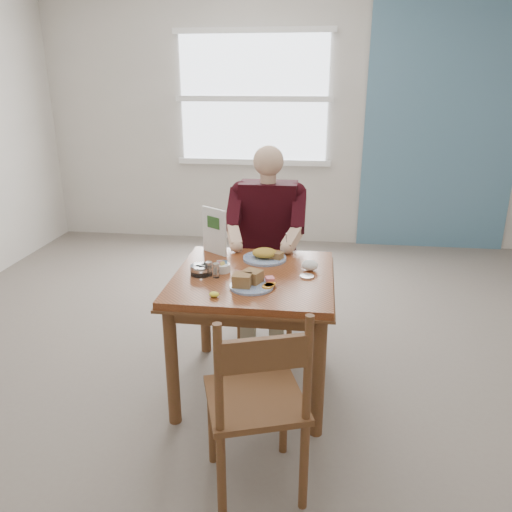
# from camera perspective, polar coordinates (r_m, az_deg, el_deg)

# --- Properties ---
(floor) EXTENTS (6.00, 6.00, 0.00)m
(floor) POSITION_cam_1_polar(r_m,az_deg,el_deg) (3.21, -0.25, -14.63)
(floor) COLOR #6B5F56
(floor) RESTS_ON ground
(wall_back) EXTENTS (5.50, 0.00, 5.50)m
(wall_back) POSITION_cam_1_polar(r_m,az_deg,el_deg) (5.66, 3.93, 15.46)
(wall_back) COLOR beige
(wall_back) RESTS_ON ground
(accent_panel) EXTENTS (1.60, 0.02, 2.80)m
(accent_panel) POSITION_cam_1_polar(r_m,az_deg,el_deg) (5.76, 20.53, 14.39)
(accent_panel) COLOR slate
(accent_panel) RESTS_ON ground
(lemon_wedge) EXTENTS (0.06, 0.04, 0.03)m
(lemon_wedge) POSITION_cam_1_polar(r_m,az_deg,el_deg) (2.57, -4.80, -4.40)
(lemon_wedge) COLOR #FFF735
(lemon_wedge) RESTS_ON table
(napkin) EXTENTS (0.10, 0.08, 0.06)m
(napkin) POSITION_cam_1_polar(r_m,az_deg,el_deg) (2.93, 6.17, -1.05)
(napkin) COLOR white
(napkin) RESTS_ON table
(metal_dish) EXTENTS (0.10, 0.10, 0.01)m
(metal_dish) POSITION_cam_1_polar(r_m,az_deg,el_deg) (2.83, 5.84, -2.33)
(metal_dish) COLOR silver
(metal_dish) RESTS_ON table
(window) EXTENTS (1.72, 0.04, 1.42)m
(window) POSITION_cam_1_polar(r_m,az_deg,el_deg) (5.65, -0.29, 17.53)
(window) COLOR white
(window) RESTS_ON wall_back
(table) EXTENTS (0.92, 0.92, 0.75)m
(table) POSITION_cam_1_polar(r_m,az_deg,el_deg) (2.90, -0.27, -4.15)
(table) COLOR brown
(table) RESTS_ON ground
(chair_far) EXTENTS (0.42, 0.42, 0.95)m
(chair_far) POSITION_cam_1_polar(r_m,az_deg,el_deg) (3.69, 1.38, -1.47)
(chair_far) COLOR brown
(chair_far) RESTS_ON ground
(chair_near) EXTENTS (0.53, 0.53, 0.95)m
(chair_near) POSITION_cam_1_polar(r_m,az_deg,el_deg) (2.26, 0.15, -16.47)
(chair_near) COLOR brown
(chair_near) RESTS_ON ground
(diner) EXTENTS (0.53, 0.56, 1.39)m
(diner) POSITION_cam_1_polar(r_m,az_deg,el_deg) (3.50, 1.27, 3.08)
(diner) COLOR gray
(diner) RESTS_ON chair_far
(near_plate) EXTENTS (0.28, 0.28, 0.08)m
(near_plate) POSITION_cam_1_polar(r_m,az_deg,el_deg) (2.68, -0.66, -2.94)
(near_plate) COLOR white
(near_plate) RESTS_ON table
(far_plate) EXTENTS (0.35, 0.35, 0.07)m
(far_plate) POSITION_cam_1_polar(r_m,az_deg,el_deg) (3.08, 1.11, 0.06)
(far_plate) COLOR white
(far_plate) RESTS_ON table
(caddy) EXTENTS (0.11, 0.11, 0.07)m
(caddy) POSITION_cam_1_polar(r_m,az_deg,el_deg) (2.90, -3.86, -1.35)
(caddy) COLOR white
(caddy) RESTS_ON table
(shakers) EXTENTS (0.09, 0.07, 0.08)m
(shakers) POSITION_cam_1_polar(r_m,az_deg,el_deg) (2.82, -4.98, -1.55)
(shakers) COLOR white
(shakers) RESTS_ON table
(creamer) EXTENTS (0.16, 0.16, 0.06)m
(creamer) POSITION_cam_1_polar(r_m,az_deg,el_deg) (2.86, -6.31, -1.58)
(creamer) COLOR white
(creamer) RESTS_ON table
(menu) EXTENTS (0.18, 0.13, 0.30)m
(menu) POSITION_cam_1_polar(r_m,az_deg,el_deg) (3.17, -4.79, 2.89)
(menu) COLOR white
(menu) RESTS_ON table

